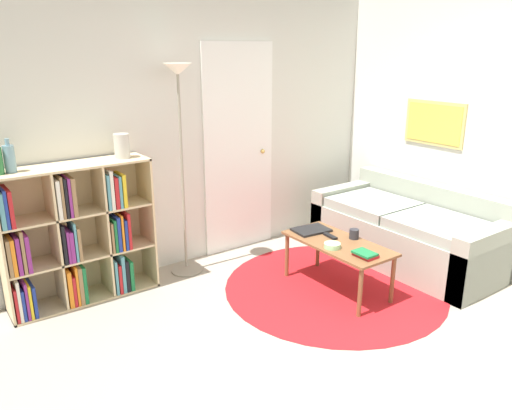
{
  "coord_description": "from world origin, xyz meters",
  "views": [
    {
      "loc": [
        -2.32,
        -1.65,
        2.03
      ],
      "look_at": [
        -0.16,
        1.35,
        0.85
      ],
      "focal_mm": 35.0,
      "sensor_mm": 36.0,
      "label": 1
    }
  ],
  "objects_px": {
    "couch": "(410,232)",
    "cup": "(354,234)",
    "laptop": "(311,230)",
    "bowl": "(332,246)",
    "vase_on_shelf": "(122,146)",
    "coffee_table": "(338,247)",
    "floor_lamp": "(180,117)",
    "bottle_middle": "(9,158)",
    "bookshelf": "(74,238)"
  },
  "relations": [
    {
      "from": "bookshelf",
      "to": "bottle_middle",
      "type": "distance_m",
      "value": 0.8
    },
    {
      "from": "laptop",
      "to": "bowl",
      "type": "relative_size",
      "value": 2.46
    },
    {
      "from": "coffee_table",
      "to": "laptop",
      "type": "relative_size",
      "value": 2.89
    },
    {
      "from": "coffee_table",
      "to": "floor_lamp",
      "type": "bearing_deg",
      "value": 129.28
    },
    {
      "from": "floor_lamp",
      "to": "couch",
      "type": "relative_size",
      "value": 1.04
    },
    {
      "from": "bowl",
      "to": "vase_on_shelf",
      "type": "bearing_deg",
      "value": 137.07
    },
    {
      "from": "floor_lamp",
      "to": "bowl",
      "type": "distance_m",
      "value": 1.69
    },
    {
      "from": "couch",
      "to": "coffee_table",
      "type": "xyz_separation_m",
      "value": [
        -1.06,
        -0.05,
        0.11
      ]
    },
    {
      "from": "floor_lamp",
      "to": "bottle_middle",
      "type": "height_order",
      "value": "floor_lamp"
    },
    {
      "from": "laptop",
      "to": "cup",
      "type": "distance_m",
      "value": 0.4
    },
    {
      "from": "bookshelf",
      "to": "couch",
      "type": "bearing_deg",
      "value": -20.01
    },
    {
      "from": "cup",
      "to": "vase_on_shelf",
      "type": "xyz_separation_m",
      "value": [
        -1.58,
        1.14,
        0.77
      ]
    },
    {
      "from": "couch",
      "to": "bowl",
      "type": "relative_size",
      "value": 13.37
    },
    {
      "from": "cup",
      "to": "vase_on_shelf",
      "type": "relative_size",
      "value": 0.43
    },
    {
      "from": "bookshelf",
      "to": "coffee_table",
      "type": "bearing_deg",
      "value": -30.92
    },
    {
      "from": "coffee_table",
      "to": "vase_on_shelf",
      "type": "relative_size",
      "value": 4.87
    },
    {
      "from": "coffee_table",
      "to": "laptop",
      "type": "bearing_deg",
      "value": 91.6
    },
    {
      "from": "laptop",
      "to": "bottle_middle",
      "type": "xyz_separation_m",
      "value": [
        -2.25,
        0.79,
        0.81
      ]
    },
    {
      "from": "bowl",
      "to": "couch",
      "type": "bearing_deg",
      "value": 5.76
    },
    {
      "from": "coffee_table",
      "to": "vase_on_shelf",
      "type": "bearing_deg",
      "value": 141.51
    },
    {
      "from": "laptop",
      "to": "cup",
      "type": "height_order",
      "value": "cup"
    },
    {
      "from": "bottle_middle",
      "to": "vase_on_shelf",
      "type": "relative_size",
      "value": 1.24
    },
    {
      "from": "couch",
      "to": "bowl",
      "type": "xyz_separation_m",
      "value": [
        -1.19,
        -0.12,
        0.18
      ]
    },
    {
      "from": "coffee_table",
      "to": "cup",
      "type": "relative_size",
      "value": 11.38
    },
    {
      "from": "bookshelf",
      "to": "cup",
      "type": "relative_size",
      "value": 13.9
    },
    {
      "from": "laptop",
      "to": "bottle_middle",
      "type": "height_order",
      "value": "bottle_middle"
    },
    {
      "from": "cup",
      "to": "bottle_middle",
      "type": "xyz_separation_m",
      "value": [
        -2.42,
        1.14,
        0.77
      ]
    },
    {
      "from": "coffee_table",
      "to": "bowl",
      "type": "bearing_deg",
      "value": -153.87
    },
    {
      "from": "cup",
      "to": "vase_on_shelf",
      "type": "bearing_deg",
      "value": 144.02
    },
    {
      "from": "cup",
      "to": "bowl",
      "type": "bearing_deg",
      "value": -171.82
    },
    {
      "from": "bookshelf",
      "to": "bowl",
      "type": "xyz_separation_m",
      "value": [
        1.74,
        -1.19,
        -0.09
      ]
    },
    {
      "from": "floor_lamp",
      "to": "laptop",
      "type": "height_order",
      "value": "floor_lamp"
    },
    {
      "from": "couch",
      "to": "bowl",
      "type": "bearing_deg",
      "value": -174.24
    },
    {
      "from": "floor_lamp",
      "to": "coffee_table",
      "type": "distance_m",
      "value": 1.76
    },
    {
      "from": "bottle_middle",
      "to": "floor_lamp",
      "type": "bearing_deg",
      "value": -1.41
    },
    {
      "from": "couch",
      "to": "bottle_middle",
      "type": "height_order",
      "value": "bottle_middle"
    },
    {
      "from": "couch",
      "to": "bottle_middle",
      "type": "bearing_deg",
      "value": 162.18
    },
    {
      "from": "couch",
      "to": "laptop",
      "type": "relative_size",
      "value": 5.43
    },
    {
      "from": "coffee_table",
      "to": "bottle_middle",
      "type": "distance_m",
      "value": 2.66
    },
    {
      "from": "bowl",
      "to": "bottle_middle",
      "type": "xyz_separation_m",
      "value": [
        -2.12,
        1.19,
        0.79
      ]
    },
    {
      "from": "bookshelf",
      "to": "coffee_table",
      "type": "height_order",
      "value": "bookshelf"
    },
    {
      "from": "couch",
      "to": "laptop",
      "type": "xyz_separation_m",
      "value": [
        -1.07,
        0.28,
        0.17
      ]
    },
    {
      "from": "cup",
      "to": "bottle_middle",
      "type": "bearing_deg",
      "value": 154.73
    },
    {
      "from": "coffee_table",
      "to": "couch",
      "type": "bearing_deg",
      "value": 2.95
    },
    {
      "from": "laptop",
      "to": "vase_on_shelf",
      "type": "relative_size",
      "value": 1.68
    },
    {
      "from": "laptop",
      "to": "couch",
      "type": "bearing_deg",
      "value": -14.59
    },
    {
      "from": "floor_lamp",
      "to": "couch",
      "type": "distance_m",
      "value": 2.5
    },
    {
      "from": "couch",
      "to": "cup",
      "type": "distance_m",
      "value": 0.92
    },
    {
      "from": "bookshelf",
      "to": "coffee_table",
      "type": "distance_m",
      "value": 2.19
    },
    {
      "from": "bottle_middle",
      "to": "vase_on_shelf",
      "type": "xyz_separation_m",
      "value": [
        0.85,
        0.0,
        -0.0
      ]
    }
  ]
}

